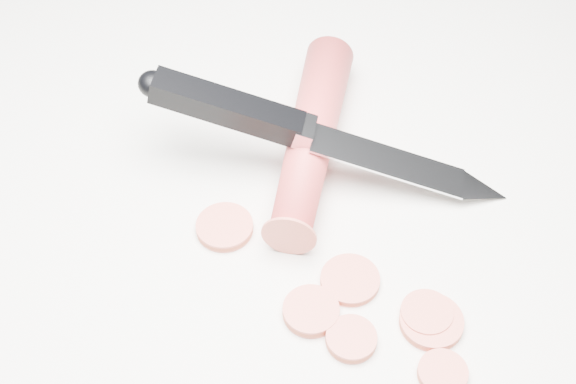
{
  "coord_description": "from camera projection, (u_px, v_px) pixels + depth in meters",
  "views": [
    {
      "loc": [
        -0.06,
        -0.3,
        0.43
      ],
      "look_at": [
        -0.04,
        0.04,
        0.02
      ],
      "focal_mm": 50.0,
      "sensor_mm": 36.0,
      "label": 1
    }
  ],
  "objects": [
    {
      "name": "kitchen_knife",
      "position": [
        326.0,
        135.0,
        0.54
      ],
      "size": [
        0.26,
        0.09,
        0.07
      ],
      "primitive_type": null,
      "color": "silver",
      "rests_on": "ground"
    },
    {
      "name": "carrot_slice_4",
      "position": [
        426.0,
        314.0,
        0.49
      ],
      "size": [
        0.03,
        0.03,
        0.01
      ],
      "primitive_type": "cylinder",
      "color": "#D05746",
      "rests_on": "ground"
    },
    {
      "name": "carrot",
      "position": [
        312.0,
        136.0,
        0.57
      ],
      "size": [
        0.07,
        0.18,
        0.03
      ],
      "primitive_type": "cylinder",
      "rotation": [
        1.57,
        0.0,
        -0.24
      ],
      "color": "red",
      "rests_on": "ground"
    },
    {
      "name": "carrot_slice_6",
      "position": [
        351.0,
        339.0,
        0.48
      ],
      "size": [
        0.03,
        0.03,
        0.01
      ],
      "primitive_type": "cylinder",
      "color": "#D05746",
      "rests_on": "ground"
    },
    {
      "name": "carrot_slice_3",
      "position": [
        443.0,
        373.0,
        0.47
      ],
      "size": [
        0.03,
        0.03,
        0.01
      ],
      "primitive_type": "cylinder",
      "color": "#D05746",
      "rests_on": "ground"
    },
    {
      "name": "carrot_slice_5",
      "position": [
        225.0,
        227.0,
        0.53
      ],
      "size": [
        0.04,
        0.04,
        0.01
      ],
      "primitive_type": "cylinder",
      "color": "#D05746",
      "rests_on": "ground"
    },
    {
      "name": "ground",
      "position": [
        356.0,
        251.0,
        0.53
      ],
      "size": [
        2.4,
        2.4,
        0.0
      ],
      "primitive_type": "plane",
      "color": "silver",
      "rests_on": "ground"
    },
    {
      "name": "carrot_slice_1",
      "position": [
        350.0,
        280.0,
        0.51
      ],
      "size": [
        0.04,
        0.04,
        0.01
      ],
      "primitive_type": "cylinder",
      "color": "#D05746",
      "rests_on": "ground"
    },
    {
      "name": "carrot_slice_0",
      "position": [
        311.0,
        311.0,
        0.49
      ],
      "size": [
        0.04,
        0.04,
        0.01
      ],
      "primitive_type": "cylinder",
      "color": "#D05746",
      "rests_on": "ground"
    },
    {
      "name": "carrot_slice_2",
      "position": [
        431.0,
        322.0,
        0.49
      ],
      "size": [
        0.04,
        0.04,
        0.01
      ],
      "primitive_type": "cylinder",
      "color": "#D05746",
      "rests_on": "ground"
    }
  ]
}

